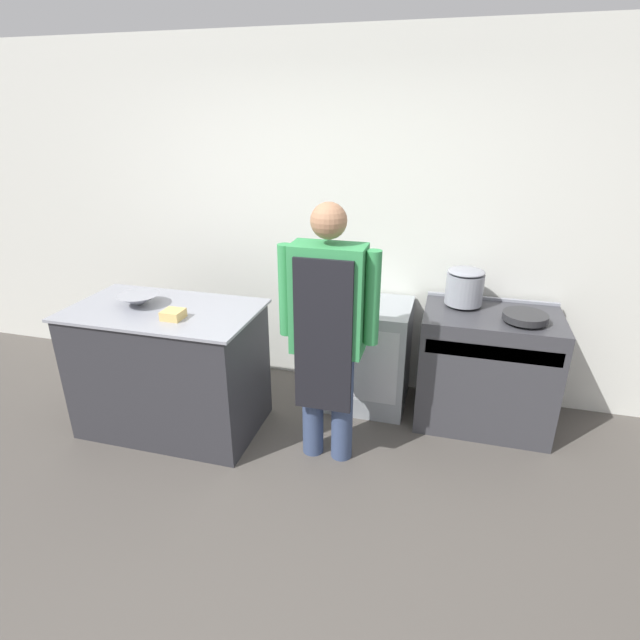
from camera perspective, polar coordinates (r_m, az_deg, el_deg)
name	(u,v)px	position (r m, az deg, el deg)	size (l,w,h in m)	color
ground_plane	(245,570)	(2.86, -8.60, -26.39)	(14.00, 14.00, 0.00)	#4C4742
wall_back	(341,223)	(3.94, 2.44, 10.98)	(8.00, 0.05, 2.70)	silver
prep_counter	(171,369)	(3.72, -16.71, -5.36)	(1.29, 0.75, 0.92)	#2D2D33
stove	(486,369)	(3.81, 18.41, -5.34)	(0.93, 0.60, 0.88)	#38383D
fridge_unit	(368,354)	(3.89, 5.52, -3.94)	(0.61, 0.56, 0.82)	#93999E
person_cook	(328,324)	(3.03, 0.88, -0.48)	(0.62, 0.24, 1.69)	#38476B
mixing_bowl	(139,300)	(3.63, -19.99, 2.17)	(0.29, 0.29, 0.08)	gray
small_bowl	(135,297)	(3.73, -20.40, 2.46)	(0.19, 0.19, 0.06)	gray
plastic_tub	(173,314)	(3.33, -16.43, 0.61)	(0.13, 0.13, 0.06)	#D8B266
stock_pot	(465,286)	(3.68, 16.21, 3.76)	(0.26, 0.26, 0.26)	gray
saute_pan	(525,317)	(3.55, 22.39, 0.36)	(0.29, 0.29, 0.04)	#262628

